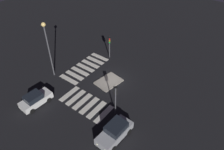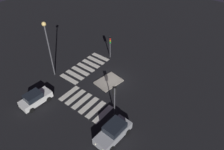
{
  "view_description": "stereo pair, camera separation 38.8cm",
  "coord_description": "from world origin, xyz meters",
  "px_view_note": "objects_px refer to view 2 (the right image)",
  "views": [
    {
      "loc": [
        18.26,
        13.57,
        19.69
      ],
      "look_at": [
        0.0,
        0.0,
        1.0
      ],
      "focal_mm": 34.46,
      "sensor_mm": 36.0,
      "label": 1
    },
    {
      "loc": [
        18.02,
        13.88,
        19.69
      ],
      "look_at": [
        0.0,
        0.0,
        1.0
      ],
      "focal_mm": 34.46,
      "sensor_mm": 36.0,
      "label": 2
    }
  ],
  "objects_px": {
    "traffic_island": "(109,82)",
    "traffic_light_north": "(115,94)",
    "street_lamp": "(48,41)",
    "car_white": "(35,98)",
    "car_silver": "(113,132)",
    "traffic_light_south": "(110,42)"
  },
  "relations": [
    {
      "from": "car_silver",
      "to": "street_lamp",
      "type": "xyz_separation_m",
      "value": [
        -3.27,
        -13.2,
        4.6
      ]
    },
    {
      "from": "traffic_light_north",
      "to": "street_lamp",
      "type": "distance_m",
      "value": 11.53
    },
    {
      "from": "traffic_island",
      "to": "street_lamp",
      "type": "bearing_deg",
      "value": -64.96
    },
    {
      "from": "car_silver",
      "to": "traffic_light_north",
      "type": "relative_size",
      "value": 1.08
    },
    {
      "from": "traffic_light_north",
      "to": "street_lamp",
      "type": "height_order",
      "value": "street_lamp"
    },
    {
      "from": "car_silver",
      "to": "traffic_light_south",
      "type": "bearing_deg",
      "value": -137.38
    },
    {
      "from": "car_white",
      "to": "traffic_light_north",
      "type": "bearing_deg",
      "value": -57.88
    },
    {
      "from": "traffic_light_north",
      "to": "traffic_light_south",
      "type": "height_order",
      "value": "traffic_light_north"
    },
    {
      "from": "car_white",
      "to": "car_silver",
      "type": "bearing_deg",
      "value": -75.93
    },
    {
      "from": "traffic_light_south",
      "to": "traffic_light_north",
      "type": "bearing_deg",
      "value": -0.13
    },
    {
      "from": "traffic_island",
      "to": "car_white",
      "type": "relative_size",
      "value": 0.94
    },
    {
      "from": "car_white",
      "to": "traffic_light_north",
      "type": "relative_size",
      "value": 0.98
    },
    {
      "from": "car_white",
      "to": "car_silver",
      "type": "relative_size",
      "value": 0.91
    },
    {
      "from": "car_white",
      "to": "traffic_light_north",
      "type": "xyz_separation_m",
      "value": [
        -4.66,
        8.61,
        2.28
      ]
    },
    {
      "from": "traffic_light_south",
      "to": "street_lamp",
      "type": "height_order",
      "value": "street_lamp"
    },
    {
      "from": "traffic_light_south",
      "to": "traffic_island",
      "type": "bearing_deg",
      "value": -4.7
    },
    {
      "from": "car_silver",
      "to": "traffic_light_south",
      "type": "height_order",
      "value": "traffic_light_south"
    },
    {
      "from": "traffic_island",
      "to": "traffic_light_north",
      "type": "xyz_separation_m",
      "value": [
        3.94,
        3.98,
        3.03
      ]
    },
    {
      "from": "car_silver",
      "to": "traffic_light_south",
      "type": "distance_m",
      "value": 14.97
    },
    {
      "from": "car_white",
      "to": "car_silver",
      "type": "distance_m",
      "value": 10.73
    },
    {
      "from": "traffic_island",
      "to": "street_lamp",
      "type": "distance_m",
      "value": 9.7
    },
    {
      "from": "traffic_light_south",
      "to": "street_lamp",
      "type": "distance_m",
      "value": 9.46
    }
  ]
}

